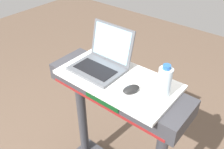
% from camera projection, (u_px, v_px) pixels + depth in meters
% --- Properties ---
extents(desk_board, '(0.70, 0.38, 0.02)m').
position_uv_depth(desk_board, '(117.00, 79.00, 1.40)').
color(desk_board, white).
rests_on(desk_board, treadmill_base).
extents(laptop, '(0.30, 0.28, 0.24)m').
position_uv_depth(laptop, '(102.00, 61.00, 1.46)').
color(laptop, '#515459').
rests_on(laptop, desk_board).
extents(computer_mouse, '(0.09, 0.11, 0.03)m').
position_uv_depth(computer_mouse, '(131.00, 89.00, 1.28)').
color(computer_mouse, black).
rests_on(computer_mouse, desk_board).
extents(water_bottle, '(0.07, 0.07, 0.19)m').
position_uv_depth(water_bottle, '(164.00, 82.00, 1.22)').
color(water_bottle, silver).
rests_on(water_bottle, desk_board).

